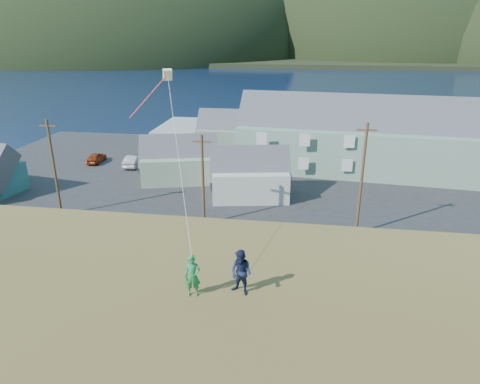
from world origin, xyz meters
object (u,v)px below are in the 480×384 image
at_px(lodge, 371,137).
at_px(shed_palegreen_near, 179,160).
at_px(wharf, 233,129).
at_px(kite_flyer_navy, 241,273).
at_px(shed_white, 250,174).
at_px(shed_palegreen_far, 235,132).
at_px(kite_flyer_green, 192,276).

relative_size(lodge, shed_palegreen_near, 3.31).
height_order(wharf, kite_flyer_navy, kite_flyer_navy).
height_order(wharf, shed_white, shed_white).
bearing_deg(wharf, lodge, -44.66).
relative_size(shed_white, shed_palegreen_far, 0.84).
relative_size(wharf, shed_white, 2.86).
height_order(wharf, lodge, lodge).
height_order(shed_palegreen_near, kite_flyer_green, kite_flyer_green).
distance_m(wharf, kite_flyer_navy, 60.59).
distance_m(lodge, shed_palegreen_far, 19.69).
bearing_deg(wharf, kite_flyer_navy, -80.41).
distance_m(shed_white, kite_flyer_green, 29.30).
distance_m(lodge, shed_white, 17.42).
bearing_deg(shed_palegreen_far, wharf, 100.60).
bearing_deg(kite_flyer_green, kite_flyer_navy, 4.30).
xyz_separation_m(wharf, kite_flyer_navy, (10.01, -59.26, 7.66)).
distance_m(shed_white, kite_flyer_navy, 29.06).
distance_m(lodge, shed_palegreen_near, 23.45).
xyz_separation_m(shed_white, kite_flyer_navy, (3.19, -28.34, 5.58)).
bearing_deg(lodge, shed_white, -135.97).
bearing_deg(shed_white, shed_palegreen_near, 144.30).
bearing_deg(wharf, shed_palegreen_far, -79.80).
relative_size(wharf, kite_flyer_green, 15.40).
relative_size(wharf, shed_palegreen_near, 2.58).
height_order(kite_flyer_green, kite_flyer_navy, kite_flyer_navy).
bearing_deg(kite_flyer_navy, lodge, 99.28).
bearing_deg(shed_white, shed_palegreen_far, 93.62).
distance_m(wharf, shed_palegreen_far, 12.96).
bearing_deg(wharf, shed_white, -77.56).
xyz_separation_m(shed_palegreen_far, kite_flyer_navy, (7.76, -46.72, 5.34)).
bearing_deg(lodge, wharf, 140.76).
height_order(wharf, shed_palegreen_far, shed_palegreen_far).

